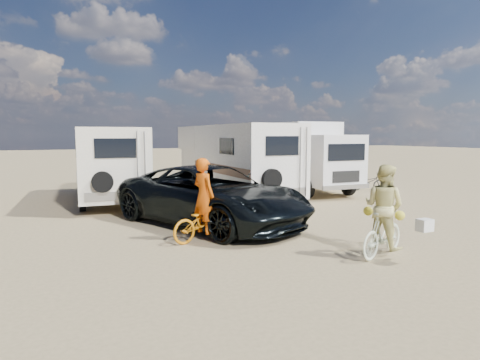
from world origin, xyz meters
name	(u,v)px	position (x,y,z in m)	size (l,w,h in m)	color
ground	(343,229)	(0.00, 0.00, 0.00)	(140.00, 140.00, 0.00)	tan
rv_main	(233,162)	(-0.27, 6.64, 1.47)	(2.22, 7.81, 2.94)	white
rv_left	(110,165)	(-4.98, 7.65, 1.40)	(2.27, 6.35, 2.80)	white
box_truck	(307,157)	(3.45, 6.81, 1.56)	(2.25, 5.86, 3.11)	silver
dark_suv	(212,195)	(-2.99, 2.08, 0.84)	(2.79, 6.06, 1.68)	black
bike_man	(204,221)	(-3.80, 0.54, 0.47)	(0.62, 1.79, 0.94)	#BF700B
bike_woman	(383,233)	(-0.85, -2.32, 0.49)	(0.46, 1.62, 0.97)	beige
rider_man	(204,203)	(-3.80, 0.54, 0.91)	(0.67, 0.44, 1.83)	#C44A08
rider_woman	(383,215)	(-0.85, -2.32, 0.88)	(0.86, 0.67, 1.77)	#D3CA7B
bike_parked	(367,182)	(6.04, 5.69, 0.42)	(0.56, 1.60, 0.84)	#232623
cooler	(216,207)	(-2.33, 3.45, 0.24)	(0.59, 0.43, 0.48)	#224E87
crate	(298,208)	(0.18, 2.50, 0.17)	(0.42, 0.42, 0.34)	olive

